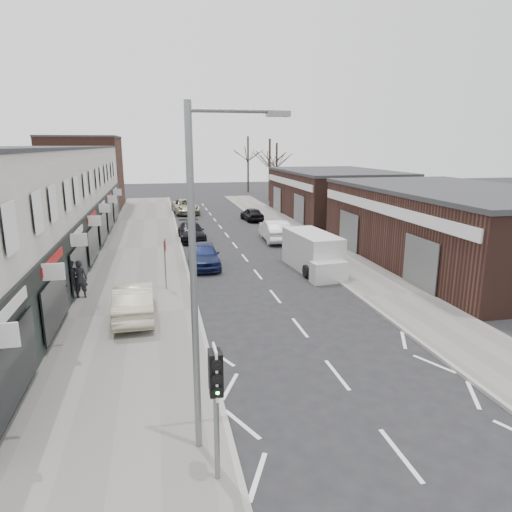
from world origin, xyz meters
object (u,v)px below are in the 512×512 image
parked_car_left_a (204,255)px  parked_car_right_a (275,231)px  pedestrian (80,279)px  warning_sign (165,249)px  traffic_light (216,383)px  street_lamp (201,266)px  sedan_on_pavement (134,300)px  white_van (313,253)px  parked_car_left_b (192,232)px  parked_car_left_c (186,206)px  parked_car_right_b (252,214)px

parked_car_left_a → parked_car_right_a: bearing=48.1°
pedestrian → parked_car_left_a: (6.37, 4.87, -0.31)m
warning_sign → traffic_light: bearing=-86.9°
street_lamp → warning_sign: street_lamp is taller
sedan_on_pavement → parked_car_left_a: sedan_on_pavement is taller
warning_sign → street_lamp: bearing=-87.2°
street_lamp → white_van: street_lamp is taller
white_van → parked_car_right_a: 8.63m
warning_sign → pedestrian: warning_sign is taller
parked_car_left_b → warning_sign: bearing=-101.6°
parked_car_left_a → parked_car_left_c: parked_car_left_c is taller
parked_car_right_a → parked_car_right_b: size_ratio=1.29×
white_van → parked_car_left_c: 25.35m
sedan_on_pavement → parked_car_left_c: (4.05, 30.64, -0.11)m
street_lamp → parked_car_right_b: 34.72m
pedestrian → parked_car_right_b: size_ratio=0.49×
warning_sign → parked_car_left_c: size_ratio=0.49×
parked_car_right_b → parked_car_left_a: bearing=63.1°
sedan_on_pavement → warning_sign: bearing=-112.4°
street_lamp → parked_car_right_b: size_ratio=2.10×
street_lamp → parked_car_left_c: bearing=87.1°
warning_sign → pedestrian: 4.23m
parked_car_left_b → parked_car_right_b: bearing=50.1°
white_van → sedan_on_pavement: (-9.98, -6.00, -0.17)m
warning_sign → sedan_on_pavement: (-1.42, -3.71, -1.33)m
warning_sign → parked_car_left_b: 12.79m
sedan_on_pavement → parked_car_right_a: size_ratio=0.92×
parked_car_left_a → parked_car_right_b: 17.59m
pedestrian → parked_car_right_b: pedestrian is taller
parked_car_left_a → parked_car_left_c: (0.30, 22.59, 0.02)m
traffic_light → sedan_on_pavement: (-2.18, 10.30, -1.55)m
parked_car_left_b → parked_car_left_c: (0.44, 14.42, 0.09)m
warning_sign → sedan_on_pavement: warning_sign is taller
parked_car_left_a → parked_car_right_a: (6.14, 6.58, 0.06)m
parked_car_right_b → white_van: bearing=83.9°
pedestrian → parked_car_right_a: size_ratio=0.38×
warning_sign → parked_car_right_a: warning_sign is taller
sedan_on_pavement → parked_car_right_b: (10.08, 24.46, -0.22)m
traffic_light → street_lamp: bearing=95.9°
parked_car_left_c → parked_car_right_a: 17.05m
sedan_on_pavement → parked_car_right_a: (9.89, 14.62, -0.06)m
parked_car_left_c → traffic_light: bearing=-97.6°
traffic_light → white_van: (7.80, 16.30, -1.38)m
parked_car_right_a → warning_sign: bearing=55.2°
street_lamp → pedestrian: (-4.67, 12.26, -3.57)m
warning_sign → parked_car_left_a: warning_sign is taller
traffic_light → warning_sign: size_ratio=1.15×
pedestrian → traffic_light: bearing=111.9°
traffic_light → parked_car_right_a: traffic_light is taller
white_van → street_lamp: bearing=-122.9°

